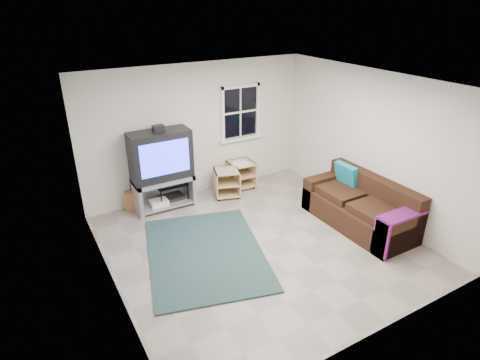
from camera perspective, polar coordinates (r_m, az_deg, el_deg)
room at (r=8.26m, az=0.05°, el=9.15°), size 4.60×4.62×4.60m
tv_unit at (r=7.50m, az=-11.14°, el=2.31°), size 1.10×0.55×1.62m
av_rack at (r=7.76m, az=-9.90°, el=0.06°), size 0.58×0.42×1.15m
side_table_left at (r=8.06m, az=-1.93°, el=-0.19°), size 0.60×0.60×0.56m
side_table_right at (r=8.41m, az=0.04°, el=1.10°), size 0.53×0.54×0.58m
sofa at (r=7.31m, az=16.78°, el=-3.81°), size 0.90×2.04×0.93m
shag_rug at (r=6.43m, az=-4.91°, el=-10.23°), size 2.31×2.77×0.03m
paper_bag at (r=7.80m, az=-15.04°, el=-2.90°), size 0.30×0.25×0.38m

